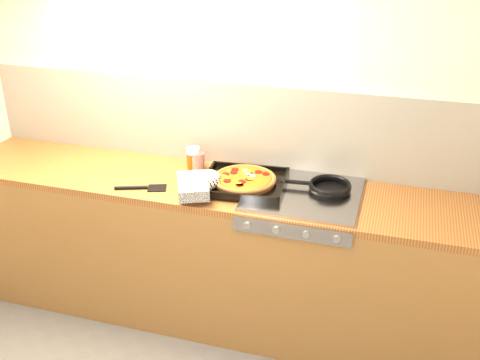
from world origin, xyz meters
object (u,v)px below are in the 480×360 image
(frying_pan, at_px, (329,187))
(juice_glass, at_px, (193,158))
(pizza_on_tray, at_px, (230,181))
(tomato_can, at_px, (198,162))

(frying_pan, bearing_deg, juice_glass, 174.11)
(frying_pan, xyz_separation_m, juice_glass, (-0.81, 0.08, 0.03))
(pizza_on_tray, distance_m, frying_pan, 0.53)
(frying_pan, distance_m, tomato_can, 0.78)
(frying_pan, bearing_deg, pizza_on_tray, -168.40)
(tomato_can, bearing_deg, pizza_on_tray, -35.08)
(frying_pan, xyz_separation_m, tomato_can, (-0.77, 0.07, 0.02))
(pizza_on_tray, xyz_separation_m, frying_pan, (0.52, 0.11, -0.01))
(juice_glass, bearing_deg, pizza_on_tray, -33.45)
(tomato_can, xyz_separation_m, juice_glass, (-0.04, 0.01, 0.01))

